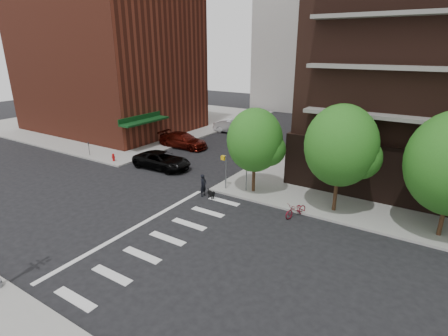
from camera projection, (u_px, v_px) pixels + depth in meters
name	position (u px, v px, depth m)	size (l,w,h in m)	color
ground	(130.00, 225.00, 21.42)	(120.00, 120.00, 0.00)	black
sidewalk_nw	(133.00, 119.00, 52.55)	(31.00, 33.00, 0.15)	gray
crosswalk	(157.00, 235.00, 20.30)	(3.85, 13.00, 0.01)	silver
midrise_nw	(107.00, 48.00, 43.59)	(21.40, 15.50, 20.00)	maroon
tree_a	(255.00, 140.00, 24.82)	(4.00, 4.00, 5.90)	#301E11
tree_b	(341.00, 146.00, 21.61)	(4.50, 4.50, 6.65)	#301E11
pedestrian_signal	(230.00, 167.00, 25.94)	(2.18, 0.67, 2.60)	slate
fire_hydrant	(113.00, 157.00, 32.78)	(0.24, 0.24, 0.73)	#A50C0C
parking_meter	(89.00, 147.00, 34.43)	(0.10, 0.08, 1.32)	black
parked_car_black	(162.00, 160.00, 31.13)	(5.40, 2.49, 1.50)	black
parked_car_maroon	(183.00, 140.00, 37.55)	(5.59, 2.27, 1.62)	#430C07
parked_car_silver	(233.00, 127.00, 43.84)	(5.06, 1.76, 1.67)	silver
scooter	(296.00, 210.00, 22.30)	(0.64, 1.85, 0.97)	maroon
dog_walker	(203.00, 185.00, 25.30)	(0.40, 0.61, 1.67)	black
dog	(211.00, 193.00, 25.01)	(0.74, 0.44, 0.62)	black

